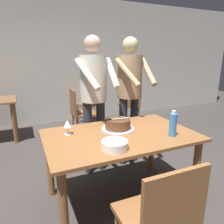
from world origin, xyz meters
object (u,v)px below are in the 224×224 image
object	(u,v)px
water_bottle	(173,124)
chair_near_side	(160,218)
main_dining_table	(120,145)
background_chair_1	(92,101)
wine_glass_near	(67,124)
person_standing_beside	(130,88)
cake_on_platter	(118,125)
person_cutting_cake	(94,91)
plate_stack	(115,145)
background_chair_0	(130,103)
background_chair_2	(80,111)
cake_knife	(111,119)

from	to	relation	value
water_bottle	chair_near_side	world-z (taller)	water_bottle
main_dining_table	background_chair_1	size ratio (longest dim) A/B	1.61
wine_glass_near	person_standing_beside	bearing A→B (deg)	27.75
cake_on_platter	person_cutting_cake	bearing A→B (deg)	97.21
plate_stack	background_chair_1	bearing A→B (deg)	75.34
person_standing_beside	background_chair_0	world-z (taller)	person_standing_beside
water_bottle	background_chair_0	size ratio (longest dim) A/B	0.28
main_dining_table	background_chair_2	size ratio (longest dim) A/B	1.61
cake_on_platter	plate_stack	world-z (taller)	cake_on_platter
water_bottle	background_chair_0	xyz separation A→B (m)	(0.84, 2.39, -0.37)
water_bottle	chair_near_side	distance (m)	0.89
cake_on_platter	background_chair_0	bearing A→B (deg)	58.42
water_bottle	background_chair_1	world-z (taller)	water_bottle
wine_glass_near	background_chair_0	xyz separation A→B (m)	(1.74, 1.94, -0.36)
person_standing_beside	chair_near_side	world-z (taller)	person_standing_beside
water_bottle	person_standing_beside	world-z (taller)	person_standing_beside
chair_near_side	background_chair_1	bearing A→B (deg)	78.67
cake_on_platter	plate_stack	bearing A→B (deg)	-118.55
water_bottle	background_chair_1	size ratio (longest dim) A/B	0.28
person_cutting_cake	background_chair_1	bearing A→B (deg)	72.82
cake_on_platter	wine_glass_near	world-z (taller)	wine_glass_near
plate_stack	background_chair_0	distance (m)	2.85
main_dining_table	background_chair_2	bearing A→B (deg)	86.40
cake_on_platter	person_cutting_cake	xyz separation A→B (m)	(-0.07, 0.54, 0.27)
wine_glass_near	background_chair_1	xyz separation A→B (m)	(1.05, 2.45, -0.36)
person_cutting_cake	water_bottle	bearing A→B (deg)	-62.78
wine_glass_near	background_chair_2	distance (m)	1.89
cake_knife	person_cutting_cake	bearing A→B (deg)	89.68
plate_stack	background_chair_1	xyz separation A→B (m)	(0.77, 2.93, -0.29)
cake_knife	background_chair_2	distance (m)	1.87
cake_knife	background_chair_2	xyz separation A→B (m)	(0.16, 1.82, -0.37)
cake_knife	background_chair_2	bearing A→B (deg)	84.95
cake_on_platter	chair_near_side	distance (m)	1.02
cake_on_platter	water_bottle	world-z (taller)	water_bottle
person_cutting_cake	chair_near_side	bearing A→B (deg)	-93.23
person_cutting_cake	person_standing_beside	distance (m)	0.51
chair_near_side	person_standing_beside	bearing A→B (deg)	68.70
background_chair_1	main_dining_table	bearing A→B (deg)	-102.31
plate_stack	person_cutting_cake	xyz separation A→B (m)	(0.15, 0.95, 0.29)
background_chair_2	person_standing_beside	bearing A→B (deg)	-74.31
main_dining_table	water_bottle	world-z (taller)	water_bottle
main_dining_table	plate_stack	size ratio (longest dim) A/B	6.59
background_chair_2	person_cutting_cake	bearing A→B (deg)	-97.00
chair_near_side	water_bottle	bearing A→B (deg)	46.72
person_cutting_cake	person_standing_beside	xyz separation A→B (m)	(0.51, 0.03, 0.00)
plate_stack	chair_near_side	world-z (taller)	chair_near_side
main_dining_table	water_bottle	distance (m)	0.55
chair_near_side	background_chair_0	distance (m)	3.28
cake_on_platter	person_cutting_cake	size ratio (longest dim) A/B	0.20
main_dining_table	background_chair_0	size ratio (longest dim) A/B	1.61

